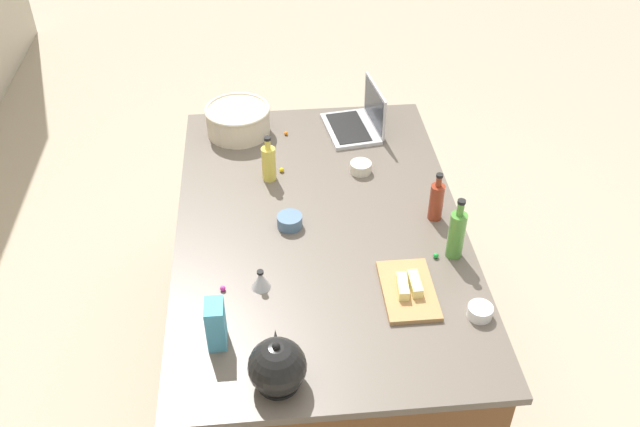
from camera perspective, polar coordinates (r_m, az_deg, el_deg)
The scene contains 20 objects.
ground_plane at distance 3.38m, azimuth 0.00°, elevation -12.64°, with size 12.00×12.00×0.00m, color #B7A88E.
island_counter at distance 3.04m, azimuth 0.00°, elevation -7.34°, with size 1.77×1.13×0.90m.
laptop at distance 3.27m, azimuth 3.19°, elevation 7.62°, with size 0.34×0.27×0.22m.
mixing_bowl_large at distance 3.26m, azimuth -6.77°, elevation 7.69°, with size 0.30×0.30×0.13m.
bottle_soy at distance 2.74m, azimuth 9.56°, elevation 1.05°, with size 0.06×0.06×0.21m.
bottle_olive at distance 2.57m, azimuth 11.18°, elevation -1.64°, with size 0.06×0.06×0.26m.
bottle_oil at distance 2.93m, azimuth -4.25°, elevation 4.21°, with size 0.06×0.06×0.21m.
kettle at distance 2.13m, azimuth -3.54°, elevation -12.49°, with size 0.21×0.18×0.20m.
cutting_board at distance 2.46m, azimuth 7.28°, elevation -6.30°, with size 0.30×0.18×0.02m, color #AD7F4C.
butter_stick_left at distance 2.45m, azimuth 7.82°, elevation -5.74°, with size 0.11×0.04×0.04m, color #F4E58C.
butter_stick_right at distance 2.44m, azimuth 6.82°, elevation -5.96°, with size 0.11×0.04×0.04m, color #F4E58C.
ramekin_small at distance 3.00m, azimuth 3.37°, elevation 3.81°, with size 0.09×0.09×0.05m, color beige.
ramekin_medium at distance 2.42m, azimuth 13.04°, elevation -7.87°, with size 0.09×0.09×0.04m, color white.
ramekin_wide at distance 2.70m, azimuth -2.51°, elevation -0.63°, with size 0.10×0.10×0.05m, color slate.
kitchen_timer at distance 2.45m, azimuth -4.90°, elevation -5.46°, with size 0.07×0.07×0.08m.
candy_bag at distance 2.26m, azimuth -8.58°, elevation -8.99°, with size 0.09×0.06×0.17m, color #4CA5CC.
candy_0 at distance 2.61m, azimuth 9.53°, elevation -3.45°, with size 0.02×0.02×0.02m, color green.
candy_1 at distance 3.25m, azimuth -2.83°, elevation 6.61°, with size 0.02×0.02×0.02m, color orange.
candy_2 at distance 2.47m, azimuth -8.02°, elevation -6.13°, with size 0.02×0.02×0.02m, color #CC3399.
candy_3 at distance 3.01m, azimuth -3.18°, elevation 3.60°, with size 0.02×0.02×0.02m, color yellow.
Camera 1 is at (-2.09, 0.20, 2.65)m, focal length 38.85 mm.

